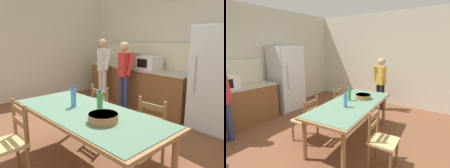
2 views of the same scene
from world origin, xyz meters
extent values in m
plane|color=brown|center=(0.00, 0.00, 0.00)|extent=(8.32, 8.32, 0.00)
cube|color=beige|center=(0.00, 2.66, 1.45)|extent=(6.52, 0.12, 2.90)
cube|color=beige|center=(3.26, 0.00, 1.45)|extent=(0.12, 5.20, 2.90)
cube|color=silver|center=(0.94, 2.20, 0.93)|extent=(0.82, 0.68, 1.86)
cube|color=silver|center=(0.94, 1.85, 0.93)|extent=(0.79, 0.02, 1.79)
cylinder|color=#A5AAB2|center=(0.69, 1.83, 1.02)|extent=(0.02, 0.02, 0.65)
cube|color=black|center=(-0.75, 2.01, 1.08)|extent=(0.30, 0.01, 0.19)
cylinder|color=olive|center=(-0.41, -0.71, 0.36)|extent=(0.07, 0.07, 0.72)
cylinder|color=olive|center=(1.58, -0.54, 0.36)|extent=(0.07, 0.07, 0.72)
cylinder|color=olive|center=(-0.47, 0.01, 0.36)|extent=(0.07, 0.07, 0.72)
cylinder|color=olive|center=(1.52, 0.18, 0.36)|extent=(0.07, 0.07, 0.72)
cube|color=olive|center=(0.55, -0.27, 0.74)|extent=(2.27, 1.11, 0.04)
cube|color=#567A60|center=(0.55, -0.27, 0.76)|extent=(2.18, 1.06, 0.01)
cylinder|color=#4C8ED6|center=(0.28, -0.29, 0.89)|extent=(0.07, 0.07, 0.24)
cylinder|color=#2D51B2|center=(0.28, -0.29, 1.02)|extent=(0.04, 0.04, 0.03)
cylinder|color=green|center=(0.65, -0.14, 0.89)|extent=(0.07, 0.07, 0.24)
cylinder|color=#2D51B2|center=(0.65, -0.14, 1.02)|extent=(0.04, 0.04, 0.03)
cylinder|color=#9E6642|center=(0.94, -0.30, 0.81)|extent=(0.32, 0.32, 0.09)
cylinder|color=#9E6642|center=(0.94, -0.30, 0.85)|extent=(0.31, 0.31, 0.02)
cylinder|color=olive|center=(0.16, 0.66, 0.21)|extent=(0.04, 0.04, 0.41)
cylinder|color=olive|center=(-0.20, 0.64, 0.21)|extent=(0.04, 0.04, 0.41)
cylinder|color=olive|center=(0.18, 0.32, 0.21)|extent=(0.04, 0.04, 0.41)
cylinder|color=olive|center=(-0.18, 0.30, 0.21)|extent=(0.04, 0.04, 0.41)
cube|color=tan|center=(-0.01, 0.48, 0.43)|extent=(0.44, 0.42, 0.04)
cylinder|color=olive|center=(0.18, 0.32, 0.68)|extent=(0.04, 0.04, 0.46)
cylinder|color=olive|center=(-0.18, 0.30, 0.68)|extent=(0.04, 0.04, 0.46)
cube|color=olive|center=(0.00, 0.31, 0.81)|extent=(0.36, 0.04, 0.07)
cube|color=olive|center=(0.00, 0.31, 0.66)|extent=(0.36, 0.04, 0.07)
cylinder|color=olive|center=(1.13, 0.76, 0.21)|extent=(0.04, 0.04, 0.41)
cylinder|color=olive|center=(0.78, 0.71, 0.21)|extent=(0.04, 0.04, 0.41)
cylinder|color=olive|center=(1.18, 0.42, 0.21)|extent=(0.04, 0.04, 0.41)
cylinder|color=olive|center=(0.82, 0.37, 0.21)|extent=(0.04, 0.04, 0.41)
cube|color=tan|center=(0.98, 0.56, 0.43)|extent=(0.47, 0.45, 0.04)
cylinder|color=olive|center=(1.18, 0.42, 0.68)|extent=(0.04, 0.04, 0.46)
cylinder|color=olive|center=(0.82, 0.37, 0.68)|extent=(0.04, 0.04, 0.46)
cube|color=olive|center=(1.00, 0.39, 0.81)|extent=(0.36, 0.07, 0.07)
cube|color=olive|center=(1.00, 0.39, 0.66)|extent=(0.36, 0.07, 0.07)
cylinder|color=olive|center=(-0.04, -1.28, 0.21)|extent=(0.04, 0.04, 0.41)
cylinder|color=olive|center=(0.32, -1.26, 0.21)|extent=(0.04, 0.04, 0.41)
cylinder|color=olive|center=(-0.06, -0.94, 0.21)|extent=(0.04, 0.04, 0.41)
cylinder|color=olive|center=(0.30, -0.92, 0.21)|extent=(0.04, 0.04, 0.41)
cube|color=tan|center=(0.13, -1.10, 0.43)|extent=(0.44, 0.43, 0.04)
cylinder|color=olive|center=(-0.06, -0.94, 0.68)|extent=(0.04, 0.04, 0.46)
cylinder|color=olive|center=(0.30, -0.92, 0.68)|extent=(0.04, 0.04, 0.46)
cube|color=olive|center=(0.12, -0.93, 0.81)|extent=(0.36, 0.05, 0.07)
cube|color=olive|center=(0.12, -0.93, 0.66)|extent=(0.36, 0.05, 0.07)
cylinder|color=navy|center=(-0.90, 1.68, 0.39)|extent=(0.12, 0.12, 0.77)
cylinder|color=red|center=(-0.83, 1.74, 1.07)|extent=(0.09, 0.21, 0.52)
cylinder|color=black|center=(2.48, -0.14, 0.38)|extent=(0.11, 0.11, 0.76)
cylinder|color=black|center=(2.52, 0.01, 0.38)|extent=(0.11, 0.11, 0.76)
cube|color=gold|center=(2.50, -0.07, 1.03)|extent=(0.22, 0.25, 0.54)
sphere|color=tan|center=(2.50, -0.07, 1.43)|extent=(0.20, 0.20, 0.20)
cylinder|color=gold|center=(2.41, -0.20, 1.05)|extent=(0.22, 0.13, 0.51)
cylinder|color=gold|center=(2.48, 0.09, 1.05)|extent=(0.22, 0.13, 0.51)
camera|label=1|loc=(2.70, -1.58, 1.63)|focal=35.00mm
camera|label=2|loc=(-2.26, -1.94, 1.87)|focal=28.00mm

